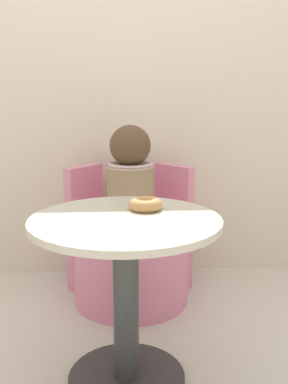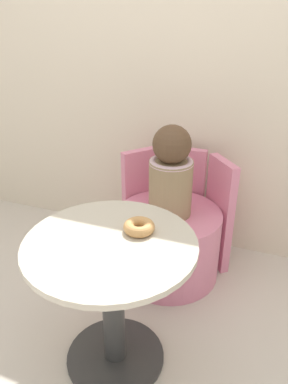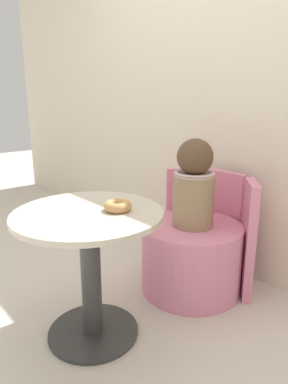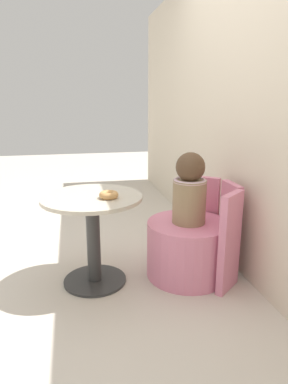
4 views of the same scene
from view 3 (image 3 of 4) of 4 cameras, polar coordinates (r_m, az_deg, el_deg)
name	(u,v)px [view 3 (image 3 of 4)]	position (r m, az deg, el deg)	size (l,w,h in m)	color
ground_plane	(82,329)	(1.87, -10.25, -21.60)	(12.00, 12.00, 0.00)	beige
back_wall	(231,84)	(2.28, 14.30, 17.01)	(6.00, 0.06, 2.40)	beige
round_table	(90,252)	(1.62, -9.00, -9.86)	(0.68, 0.68, 0.63)	#333333
tub_chair	(191,257)	(2.09, 7.85, -10.72)	(0.59, 0.59, 0.41)	pink
booth_backrest	(217,226)	(2.21, 12.12, -5.61)	(0.69, 0.25, 0.68)	pink
child_figure	(194,185)	(1.93, 8.32, 1.16)	(0.23, 0.23, 0.50)	#937A56
donut	(118,206)	(1.53, -4.42, -2.31)	(0.13, 0.13, 0.04)	tan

